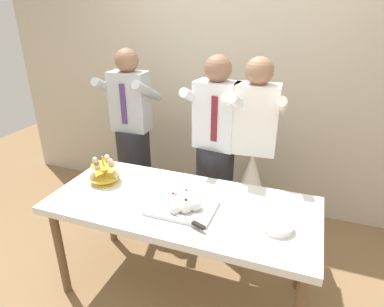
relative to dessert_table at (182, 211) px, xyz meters
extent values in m
plane|color=olive|center=(0.00, 0.00, -0.70)|extent=(8.00, 8.00, 0.00)
cube|color=beige|center=(0.00, 1.43, 0.75)|extent=(5.20, 0.10, 2.90)
cube|color=white|center=(0.00, 0.00, 0.05)|extent=(1.80, 0.80, 0.05)
cylinder|color=brown|center=(-0.82, -0.32, -0.34)|extent=(0.06, 0.06, 0.72)
cylinder|color=brown|center=(-0.82, 0.32, -0.34)|extent=(0.06, 0.06, 0.72)
cylinder|color=brown|center=(0.82, 0.32, -0.34)|extent=(0.06, 0.06, 0.72)
cylinder|color=gold|center=(-0.65, 0.06, 0.08)|extent=(0.17, 0.17, 0.01)
cylinder|color=gold|center=(-0.65, 0.06, 0.18)|extent=(0.01, 0.01, 0.21)
cylinder|color=gold|center=(-0.65, 0.06, 0.12)|extent=(0.23, 0.23, 0.01)
cylinder|color=#D1B784|center=(-0.56, 0.07, 0.14)|extent=(0.04, 0.04, 0.03)
sphere|color=#D6B27A|center=(-0.56, 0.07, 0.16)|extent=(0.04, 0.04, 0.04)
cylinder|color=#D1B784|center=(-0.69, 0.13, 0.14)|extent=(0.04, 0.04, 0.03)
sphere|color=#EAB7C6|center=(-0.69, 0.13, 0.16)|extent=(0.04, 0.04, 0.04)
cylinder|color=#D1B784|center=(-0.70, -0.01, 0.14)|extent=(0.04, 0.04, 0.03)
sphere|color=#EAB7C6|center=(-0.70, -0.01, 0.16)|extent=(0.04, 0.04, 0.04)
cylinder|color=gold|center=(-0.65, 0.06, 0.21)|extent=(0.18, 0.18, 0.01)
cylinder|color=#D1B784|center=(-0.58, 0.07, 0.23)|extent=(0.04, 0.04, 0.03)
sphere|color=#EAB7C6|center=(-0.58, 0.07, 0.25)|extent=(0.04, 0.04, 0.04)
cylinder|color=#D1B784|center=(-0.65, 0.12, 0.23)|extent=(0.04, 0.04, 0.03)
sphere|color=white|center=(-0.65, 0.12, 0.25)|extent=(0.04, 0.04, 0.04)
cylinder|color=#D1B784|center=(-0.71, 0.05, 0.23)|extent=(0.04, 0.04, 0.03)
sphere|color=beige|center=(-0.71, 0.05, 0.25)|extent=(0.04, 0.04, 0.04)
cylinder|color=#D1B784|center=(-0.65, 0.00, 0.23)|extent=(0.04, 0.04, 0.03)
sphere|color=brown|center=(-0.65, 0.00, 0.25)|extent=(0.04, 0.04, 0.04)
cube|color=silver|center=(0.04, -0.08, 0.09)|extent=(0.42, 0.31, 0.02)
sphere|color=white|center=(0.12, -0.08, 0.13)|extent=(0.09, 0.09, 0.09)
sphere|color=white|center=(0.07, -0.04, 0.13)|extent=(0.09, 0.09, 0.09)
sphere|color=white|center=(0.02, -0.01, 0.13)|extent=(0.08, 0.08, 0.08)
sphere|color=white|center=(-0.03, -0.04, 0.13)|extent=(0.10, 0.10, 0.10)
sphere|color=white|center=(-0.01, -0.10, 0.13)|extent=(0.10, 0.10, 0.10)
sphere|color=white|center=(0.02, -0.15, 0.13)|extent=(0.08, 0.08, 0.08)
sphere|color=white|center=(0.07, -0.12, 0.13)|extent=(0.09, 0.09, 0.09)
sphere|color=white|center=(0.04, -0.08, 0.14)|extent=(0.11, 0.11, 0.11)
sphere|color=#B21923|center=(0.03, -0.07, 0.19)|extent=(0.02, 0.02, 0.02)
sphere|color=#B21923|center=(0.00, -0.09, 0.18)|extent=(0.02, 0.02, 0.02)
sphere|color=#DB474C|center=(0.04, -0.07, 0.19)|extent=(0.02, 0.02, 0.02)
sphere|color=#DB474C|center=(0.04, -0.02, 0.19)|extent=(0.02, 0.02, 0.02)
sphere|color=#2D1938|center=(0.08, -0.12, 0.18)|extent=(0.02, 0.02, 0.02)
sphere|color=#2D1938|center=(0.03, -0.09, 0.19)|extent=(0.02, 0.02, 0.02)
sphere|color=#B21923|center=(-0.02, -0.08, 0.18)|extent=(0.02, 0.02, 0.02)
cube|color=silver|center=(0.07, -0.19, 0.10)|extent=(0.22, 0.10, 0.00)
cube|color=black|center=(0.21, -0.25, 0.11)|extent=(0.09, 0.06, 0.02)
cylinder|color=white|center=(0.64, -0.08, 0.08)|extent=(0.19, 0.19, 0.01)
cylinder|color=white|center=(0.64, -0.08, 0.09)|extent=(0.19, 0.19, 0.01)
cylinder|color=white|center=(0.63, -0.08, 0.10)|extent=(0.19, 0.19, 0.01)
cylinder|color=white|center=(0.64, -0.08, 0.11)|extent=(0.19, 0.19, 0.01)
cylinder|color=#232328|center=(0.03, 0.68, -0.24)|extent=(0.32, 0.32, 0.92)
cube|color=white|center=(0.03, 0.68, 0.49)|extent=(0.36, 0.24, 0.54)
sphere|color=#8C664C|center=(0.03, 0.68, 0.85)|extent=(0.21, 0.21, 0.21)
cylinder|color=white|center=(-0.14, 0.70, 0.60)|extent=(0.14, 0.49, 0.28)
cylinder|color=white|center=(0.23, 0.65, 0.60)|extent=(0.14, 0.49, 0.28)
cube|color=maroon|center=(0.04, 0.57, 0.49)|extent=(0.05, 0.02, 0.36)
cone|color=white|center=(0.34, 0.68, -0.24)|extent=(0.56, 0.56, 0.92)
cube|color=white|center=(0.34, 0.68, 0.49)|extent=(0.35, 0.22, 0.54)
sphere|color=#997054|center=(0.34, 0.68, 0.85)|extent=(0.21, 0.21, 0.21)
cylinder|color=white|center=(0.14, 0.67, 0.60)|extent=(0.11, 0.49, 0.28)
cylinder|color=white|center=(0.52, 0.70, 0.60)|extent=(0.11, 0.49, 0.28)
cylinder|color=#232328|center=(-0.83, 0.80, -0.24)|extent=(0.32, 0.32, 0.92)
cube|color=#B2B7BC|center=(-0.83, 0.80, 0.49)|extent=(0.35, 0.22, 0.54)
sphere|color=#8C664C|center=(-0.83, 0.80, 0.85)|extent=(0.21, 0.21, 0.21)
cylinder|color=#B2B7BC|center=(-1.02, 0.79, 0.60)|extent=(0.10, 0.49, 0.28)
cylinder|color=#B2B7BC|center=(-0.64, 0.81, 0.60)|extent=(0.10, 0.49, 0.28)
cube|color=#4C3372|center=(-0.83, 0.70, 0.49)|extent=(0.05, 0.01, 0.36)
camera|label=1|loc=(0.73, -1.75, 1.28)|focal=30.87mm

